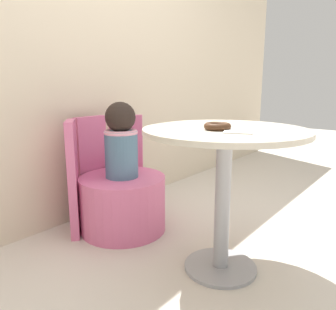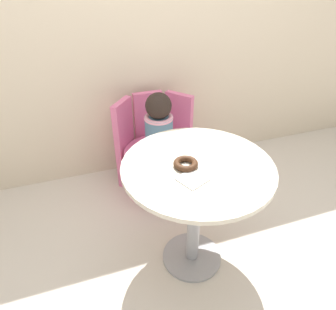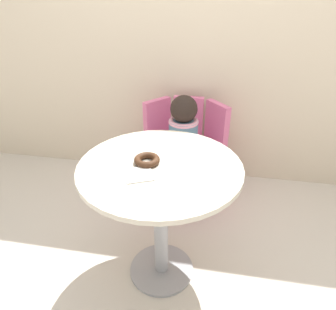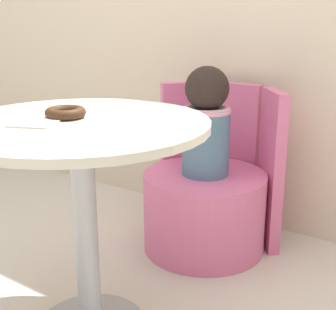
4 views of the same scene
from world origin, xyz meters
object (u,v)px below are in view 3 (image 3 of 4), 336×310
Objects in this scene: round_table at (160,192)px; donut at (147,160)px; tub_chair at (182,177)px; child_figure at (183,129)px.

round_table is 6.30× the size of donut.
round_table is 1.43× the size of tub_chair.
tub_chair is at bearing 180.00° from child_figure.
donut reaches higher than tub_chair.
round_table is at bearing -91.33° from tub_chair.
child_figure is (0.02, 0.74, 0.02)m from round_table.
tub_chair is 0.93m from donut.
round_table is 0.84m from tub_chair.
round_table is 0.74m from child_figure.
tub_chair is 4.40× the size of donut.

